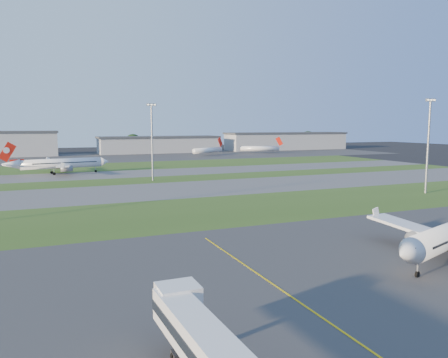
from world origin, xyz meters
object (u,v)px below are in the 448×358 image
light_mast_centre (152,137)px  airliner_taxiing (61,164)px  mini_jet_near (208,150)px  mini_jet_far (260,148)px  light_mast_east (428,139)px

light_mast_centre → airliner_taxiing: bearing=129.6°
mini_jet_near → mini_jet_far: same height
mini_jet_far → light_mast_centre: size_ratio=1.05×
mini_jet_far → light_mast_centre: 153.50m
mini_jet_near → mini_jet_far: size_ratio=0.94×
airliner_taxiing → mini_jet_far: airliner_taxiing is taller
airliner_taxiing → light_mast_east: bearing=127.0°
mini_jet_far → light_mast_east: size_ratio=1.05×
mini_jet_near → light_mast_east: (2.11, -164.67, 11.53)m
light_mast_centre → light_mast_east: bearing=-41.6°
mini_jet_near → light_mast_centre: (-60.89, -108.67, 11.53)m
mini_jet_far → light_mast_east: light_mast_east is taller
mini_jet_near → light_mast_centre: bearing=-150.2°
mini_jet_far → light_mast_centre: bearing=-108.9°
airliner_taxiing → mini_jet_far: size_ratio=1.34×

